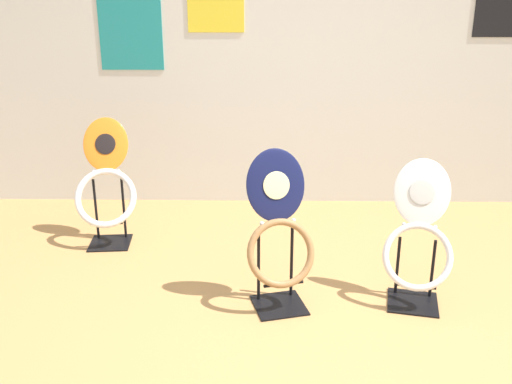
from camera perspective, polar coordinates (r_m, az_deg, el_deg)
ground_plane at (r=2.97m, az=7.17°, el=-15.49°), size 14.00×14.00×0.00m
wall_back at (r=4.65m, az=5.00°, el=14.47°), size 8.00×0.07×2.60m
toilet_seat_display_orange_sun at (r=4.08m, az=-14.76°, el=0.22°), size 0.44×0.41×0.87m
toilet_seat_display_navy_moon at (r=3.14m, az=2.31°, el=-4.24°), size 0.42×0.37×0.89m
toilet_seat_display_white_plain at (r=3.31m, az=15.92°, el=-4.87°), size 0.42×0.40×0.82m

